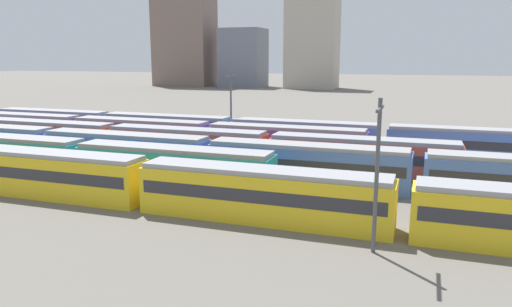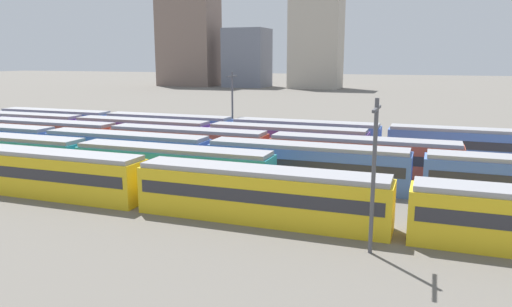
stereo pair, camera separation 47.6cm
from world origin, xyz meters
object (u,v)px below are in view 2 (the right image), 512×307
train_track_5 (304,136)px  catenary_pole_0 (374,169)px  train_track_2 (210,157)px  train_track_3 (187,145)px  train_track_4 (142,134)px  train_track_0 (144,182)px  train_track_1 (5,153)px  catenary_pole_1 (232,103)px

train_track_5 → catenary_pole_0: (11.50, -29.27, 3.16)m
train_track_2 → train_track_3: 7.36m
train_track_3 → train_track_4: size_ratio=1.00×
train_track_0 → train_track_1: size_ratio=1.34×
train_track_2 → catenary_pole_1: (-5.47, 18.73, 3.35)m
train_track_1 → train_track_5: bearing=39.4°
train_track_0 → train_track_4: size_ratio=1.34×
train_track_5 → catenary_pole_1: (-10.77, 3.13, 3.35)m
train_track_3 → train_track_4: (-9.12, 5.20, 0.00)m
train_track_2 → train_track_5: size_ratio=0.80×
train_track_2 → train_track_4: same height
train_track_5 → catenary_pole_0: catenary_pole_0 is taller
catenary_pole_0 → catenary_pole_1: catenary_pole_1 is taller
train_track_5 → train_track_1: bearing=-140.6°
train_track_0 → train_track_3: (-4.57, 15.60, -0.00)m
train_track_3 → catenary_pole_1: size_ratio=5.92×
train_track_1 → train_track_2: (20.01, 5.20, 0.00)m
train_track_1 → train_track_5: size_ratio=0.60×
train_track_2 → train_track_4: bearing=144.0°
train_track_0 → catenary_pole_0: bearing=-10.6°
train_track_0 → train_track_5: 26.67m
train_track_5 → catenary_pole_1: size_ratio=9.93×
train_track_2 → catenary_pole_1: bearing=106.3°
train_track_4 → train_track_5: bearing=14.8°
catenary_pole_1 → train_track_2: bearing=-73.7°
train_track_2 → train_track_5: (5.30, 15.60, 0.00)m
train_track_2 → train_track_5: bearing=71.2°
train_track_1 → catenary_pole_0: (36.81, -8.47, 3.16)m
catenary_pole_1 → train_track_4: bearing=-136.7°
train_track_1 → train_track_0: bearing=-15.0°
catenary_pole_1 → train_track_5: bearing=-16.2°
train_track_0 → train_track_4: 24.90m
train_track_4 → catenary_pole_1: catenary_pole_1 is taller
train_track_2 → catenary_pole_0: size_ratio=8.24×
train_track_2 → train_track_3: (-5.20, 5.20, -0.00)m
train_track_0 → catenary_pole_0: size_ratio=8.24×
train_track_0 → train_track_5: bearing=77.1°
train_track_0 → train_track_3: same height
train_track_1 → catenary_pole_1: bearing=58.7°
train_track_5 → train_track_2: bearing=-108.8°
train_track_5 → train_track_4: bearing=-165.2°
train_track_3 → catenary_pole_1: (-0.27, 13.53, 3.35)m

